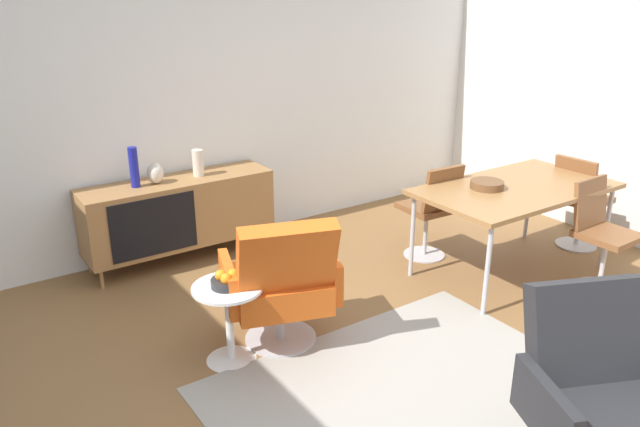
# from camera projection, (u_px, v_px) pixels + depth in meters

# --- Properties ---
(ground_plane) EXTENTS (8.32, 8.32, 0.00)m
(ground_plane) POSITION_uv_depth(u_px,v_px,m) (385.00, 374.00, 3.82)
(ground_plane) COLOR brown
(wall_back) EXTENTS (6.80, 0.12, 2.80)m
(wall_back) POSITION_uv_depth(u_px,v_px,m) (196.00, 89.00, 5.35)
(wall_back) COLOR silver
(wall_back) RESTS_ON ground_plane
(sideboard) EXTENTS (1.60, 0.45, 0.72)m
(sideboard) POSITION_uv_depth(u_px,v_px,m) (179.00, 211.00, 5.26)
(sideboard) COLOR olive
(sideboard) RESTS_ON ground_plane
(vase_cobalt) EXTENTS (0.09, 0.09, 0.22)m
(vase_cobalt) POSITION_uv_depth(u_px,v_px,m) (198.00, 163.00, 5.23)
(vase_cobalt) COLOR beige
(vase_cobalt) RESTS_ON sideboard
(vase_sculptural_dark) EXTENTS (0.13, 0.13, 0.17)m
(vase_sculptural_dark) POSITION_uv_depth(u_px,v_px,m) (155.00, 173.00, 5.04)
(vase_sculptural_dark) COLOR beige
(vase_sculptural_dark) RESTS_ON sideboard
(vase_ceramic_small) EXTENTS (0.07, 0.07, 0.33)m
(vase_ceramic_small) POSITION_uv_depth(u_px,v_px,m) (134.00, 167.00, 4.93)
(vase_ceramic_small) COLOR navy
(vase_ceramic_small) RESTS_ON sideboard
(dining_table) EXTENTS (1.60, 0.90, 0.74)m
(dining_table) POSITION_uv_depth(u_px,v_px,m) (515.00, 192.00, 4.94)
(dining_table) COLOR olive
(dining_table) RESTS_ON ground_plane
(wooden_bowl_on_table) EXTENTS (0.26, 0.26, 0.06)m
(wooden_bowl_on_table) POSITION_uv_depth(u_px,v_px,m) (487.00, 185.00, 4.87)
(wooden_bowl_on_table) COLOR brown
(wooden_bowl_on_table) RESTS_ON dining_table
(dining_chair_far_end) EXTENTS (0.45, 0.43, 0.86)m
(dining_chair_far_end) POSITION_uv_depth(u_px,v_px,m) (579.00, 198.00, 5.49)
(dining_chair_far_end) COLOR brown
(dining_chair_far_end) RESTS_ON ground_plane
(dining_chair_back_left) EXTENTS (0.42, 0.44, 0.86)m
(dining_chair_back_left) POSITION_uv_depth(u_px,v_px,m) (432.00, 207.00, 5.27)
(dining_chair_back_left) COLOR brown
(dining_chair_back_left) RESTS_ON ground_plane
(dining_chair_front_right) EXTENTS (0.41, 0.43, 0.86)m
(dining_chair_front_right) POSITION_uv_depth(u_px,v_px,m) (601.00, 231.00, 4.77)
(dining_chair_front_right) COLOR brown
(dining_chair_front_right) RESTS_ON ground_plane
(lounge_chair_red) EXTENTS (0.84, 0.81, 0.95)m
(lounge_chair_red) POSITION_uv_depth(u_px,v_px,m) (282.00, 281.00, 3.98)
(lounge_chair_red) COLOR #D85919
(lounge_chair_red) RESTS_ON ground_plane
(armchair_black_shell) EXTENTS (0.86, 0.84, 0.95)m
(armchair_black_shell) POSITION_uv_depth(u_px,v_px,m) (602.00, 392.00, 2.91)
(armchair_black_shell) COLOR #262628
(armchair_black_shell) RESTS_ON ground_plane
(side_table_round) EXTENTS (0.44, 0.44, 0.52)m
(side_table_round) POSITION_uv_depth(u_px,v_px,m) (229.00, 315.00, 3.86)
(side_table_round) COLOR white
(side_table_round) RESTS_ON ground_plane
(fruit_bowl) EXTENTS (0.20, 0.20, 0.11)m
(fruit_bowl) POSITION_uv_depth(u_px,v_px,m) (227.00, 280.00, 3.78)
(fruit_bowl) COLOR #262628
(fruit_bowl) RESTS_ON side_table_round
(area_rug) EXTENTS (2.20, 1.70, 0.01)m
(area_rug) POSITION_uv_depth(u_px,v_px,m) (412.00, 397.00, 3.60)
(area_rug) COLOR gray
(area_rug) RESTS_ON ground_plane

